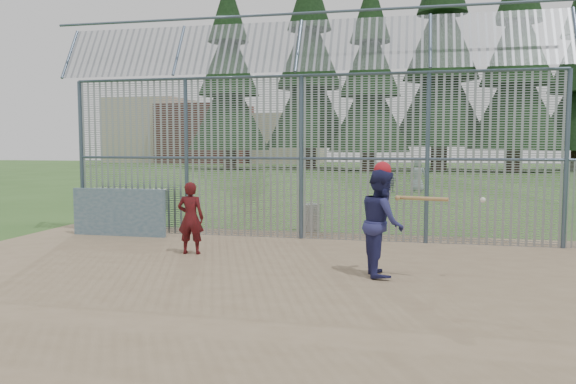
% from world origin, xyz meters
% --- Properties ---
extents(ground, '(120.00, 120.00, 0.00)m').
position_xyz_m(ground, '(0.00, 0.00, 0.00)').
color(ground, '#2D511E').
rests_on(ground, ground).
extents(dirt_infield, '(14.00, 10.00, 0.02)m').
position_xyz_m(dirt_infield, '(0.00, -0.50, 0.01)').
color(dirt_infield, '#756047').
rests_on(dirt_infield, ground).
extents(dugout_wall, '(2.50, 0.12, 1.20)m').
position_xyz_m(dugout_wall, '(-4.60, 2.90, 0.62)').
color(dugout_wall, '#38566B').
rests_on(dugout_wall, dirt_infield).
extents(batter, '(0.90, 1.06, 1.90)m').
position_xyz_m(batter, '(2.15, -0.01, 0.97)').
color(batter, navy).
rests_on(batter, dirt_infield).
extents(onlooker, '(0.60, 0.43, 1.54)m').
position_xyz_m(onlooker, '(-1.92, 1.09, 0.79)').
color(onlooker, maroon).
rests_on(onlooker, dirt_infield).
extents(bg_kid_standing, '(0.82, 0.54, 1.66)m').
position_xyz_m(bg_kid_standing, '(2.94, 17.94, 0.83)').
color(bg_kid_standing, gray).
rests_on(bg_kid_standing, ground).
extents(bg_kid_seated, '(0.59, 0.53, 0.96)m').
position_xyz_m(bg_kid_seated, '(1.74, 17.61, 0.48)').
color(bg_kid_seated, slate).
rests_on(bg_kid_seated, ground).
extents(batting_gear, '(1.87, 0.43, 0.67)m').
position_xyz_m(batting_gear, '(2.27, -0.03, 1.82)').
color(batting_gear, '#AC1620').
rests_on(batting_gear, ground).
extents(trash_can, '(0.56, 0.56, 0.82)m').
position_xyz_m(trash_can, '(0.03, 4.79, 0.38)').
color(trash_can, gray).
rests_on(trash_can, ground).
extents(bleacher, '(3.00, 0.95, 0.72)m').
position_xyz_m(bleacher, '(-7.41, 8.35, 0.41)').
color(bleacher, slate).
rests_on(bleacher, ground).
extents(backstop_fence, '(20.09, 0.81, 5.30)m').
position_xyz_m(backstop_fence, '(1.81, 3.43, 2.36)').
color(backstop_fence, '#47566B').
rests_on(backstop_fence, ground).
extents(conifer_row, '(38.48, 12.26, 20.20)m').
position_xyz_m(conifer_row, '(1.93, 41.51, 10.83)').
color(conifer_row, '#332319').
rests_on(conifer_row, ground).
extents(distant_buildings, '(26.50, 10.50, 8.00)m').
position_xyz_m(distant_buildings, '(-23.18, 56.49, 3.60)').
color(distant_buildings, brown).
rests_on(distant_buildings, ground).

